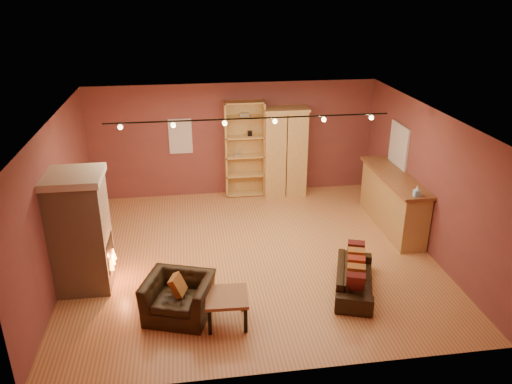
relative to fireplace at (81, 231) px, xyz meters
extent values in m
plane|color=#AF6F3E|center=(3.04, 0.60, -1.06)|extent=(7.00, 7.00, 0.00)
plane|color=brown|center=(3.04, 0.60, 1.74)|extent=(7.00, 7.00, 0.00)
cube|color=brown|center=(3.04, 3.85, 0.34)|extent=(7.00, 0.02, 2.80)
cube|color=brown|center=(-0.46, 0.60, 0.34)|extent=(0.02, 6.50, 2.80)
cube|color=brown|center=(6.54, 0.60, 0.34)|extent=(0.02, 6.50, 2.80)
cube|color=tan|center=(-0.01, 0.00, -0.06)|extent=(0.90, 0.90, 2.00)
cube|color=beige|center=(-0.01, 0.00, 1.00)|extent=(0.98, 0.98, 0.12)
cube|color=black|center=(0.40, 0.00, -0.46)|extent=(0.10, 0.65, 0.55)
cone|color=orange|center=(0.46, 0.00, -0.58)|extent=(0.10, 0.10, 0.22)
cube|color=silver|center=(1.74, 3.83, 0.49)|extent=(0.56, 0.04, 0.86)
cube|color=#DCB36B|center=(3.29, 3.83, 0.14)|extent=(0.98, 0.04, 2.39)
cube|color=#DCB36B|center=(2.82, 3.66, 0.14)|extent=(0.04, 0.38, 2.39)
cube|color=#DCB36B|center=(3.76, 3.66, 0.14)|extent=(0.04, 0.38, 2.39)
cube|color=gray|center=(3.12, 3.66, 0.01)|extent=(0.18, 0.12, 0.05)
cube|color=black|center=(3.42, 3.66, 0.54)|extent=(0.10, 0.10, 0.12)
cube|color=#DCB36B|center=(3.29, 3.66, -1.02)|extent=(0.98, 0.38, 0.04)
cube|color=#DCB36B|center=(3.29, 3.66, -0.52)|extent=(0.98, 0.38, 0.03)
cube|color=#DCB36B|center=(3.29, 3.66, -0.03)|extent=(0.98, 0.38, 0.04)
cube|color=#DCB36B|center=(3.29, 3.66, 0.46)|extent=(0.98, 0.38, 0.04)
cube|color=#DCB36B|center=(3.29, 3.66, 0.95)|extent=(0.98, 0.38, 0.04)
cube|color=#DCB36B|center=(3.29, 3.66, 1.31)|extent=(0.98, 0.38, 0.04)
cube|color=#DCB36B|center=(4.27, 3.57, 0.02)|extent=(1.04, 0.57, 2.17)
cube|color=brown|center=(4.27, 3.29, 0.02)|extent=(0.02, 0.01, 2.07)
cube|color=#DCB36B|center=(4.27, 3.57, 1.14)|extent=(1.10, 0.63, 0.06)
cube|color=tan|center=(6.24, 1.41, -0.48)|extent=(0.55, 2.42, 1.15)
cube|color=brown|center=(6.24, 1.41, 0.12)|extent=(0.67, 2.54, 0.06)
cube|color=#8AC5DE|center=(6.19, 0.29, 0.21)|extent=(0.12, 0.12, 0.11)
cone|color=white|center=(6.19, 0.29, 0.32)|extent=(0.08, 0.08, 0.10)
cube|color=silver|center=(6.51, 2.00, 0.59)|extent=(0.05, 0.90, 1.00)
imported|color=black|center=(4.65, -0.85, -0.75)|extent=(0.95, 1.65, 0.62)
cube|color=maroon|center=(4.47, -1.37, -0.54)|extent=(0.36, 0.31, 0.36)
cube|color=#A4642A|center=(4.56, -1.11, -0.54)|extent=(0.36, 0.31, 0.36)
cube|color=#A23320|center=(4.65, -0.85, -0.54)|extent=(0.36, 0.31, 0.36)
cube|color=#A4642A|center=(4.74, -0.59, -0.54)|extent=(0.36, 0.31, 0.36)
cube|color=maroon|center=(4.83, -0.33, -0.54)|extent=(0.36, 0.31, 0.36)
imported|color=black|center=(1.61, -1.14, -0.61)|extent=(1.20, 0.97, 0.91)
cube|color=#A4642A|center=(1.61, -1.14, -0.49)|extent=(0.32, 0.36, 0.34)
cube|color=brown|center=(2.36, -1.44, -0.59)|extent=(0.69, 0.69, 0.05)
cube|color=black|center=(2.09, -1.71, -0.84)|extent=(0.05, 0.05, 0.44)
cube|color=black|center=(2.64, -1.71, -0.84)|extent=(0.05, 0.05, 0.44)
cube|color=black|center=(2.09, -1.16, -0.84)|extent=(0.05, 0.05, 0.44)
cube|color=black|center=(2.64, -1.16, -0.84)|extent=(0.05, 0.05, 0.44)
cylinder|color=black|center=(3.04, 0.80, 1.66)|extent=(5.20, 0.03, 0.03)
sphere|color=#FFD88C|center=(0.74, 0.80, 1.59)|extent=(0.09, 0.09, 0.09)
sphere|color=#FFD88C|center=(1.66, 0.80, 1.59)|extent=(0.09, 0.09, 0.09)
sphere|color=#FFD88C|center=(2.58, 0.80, 1.59)|extent=(0.09, 0.09, 0.09)
sphere|color=#FFD88C|center=(3.50, 0.80, 1.59)|extent=(0.09, 0.09, 0.09)
sphere|color=#FFD88C|center=(4.42, 0.80, 1.59)|extent=(0.09, 0.09, 0.09)
sphere|color=#FFD88C|center=(5.34, 0.80, 1.59)|extent=(0.09, 0.09, 0.09)
camera|label=1|loc=(1.88, -7.95, 3.95)|focal=35.00mm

